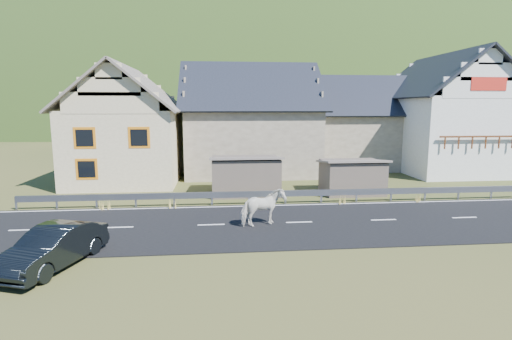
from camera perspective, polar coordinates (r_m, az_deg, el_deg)
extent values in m
plane|color=#2F3D18|center=(18.49, 6.18, -7.55)|extent=(160.00, 160.00, 0.00)
cube|color=black|center=(18.48, 6.18, -7.49)|extent=(60.00, 7.00, 0.04)
cube|color=silver|center=(18.48, 6.18, -7.42)|extent=(60.00, 6.60, 0.01)
cube|color=#93969B|center=(21.84, 4.24, -3.36)|extent=(28.00, 0.08, 0.34)
cube|color=#93969B|center=(23.94, -31.06, -4.12)|extent=(0.10, 0.06, 0.70)
cube|color=#93969B|center=(23.15, -26.58, -4.18)|extent=(0.10, 0.06, 0.70)
cube|color=#93969B|center=(22.51, -21.81, -4.22)|extent=(0.10, 0.06, 0.70)
cube|color=#93969B|center=(22.03, -16.80, -4.23)|extent=(0.10, 0.06, 0.70)
cube|color=#93969B|center=(21.73, -11.61, -4.21)|extent=(0.10, 0.06, 0.70)
cube|color=#93969B|center=(21.61, -6.31, -4.15)|extent=(0.10, 0.06, 0.70)
cube|color=#93969B|center=(21.67, -1.00, -4.06)|extent=(0.10, 0.06, 0.70)
cube|color=#93969B|center=(21.91, 4.23, -3.93)|extent=(0.10, 0.06, 0.70)
cube|color=#93969B|center=(22.34, 9.30, -3.78)|extent=(0.10, 0.06, 0.70)
cube|color=#93969B|center=(22.93, 14.15, -3.61)|extent=(0.10, 0.06, 0.70)
cube|color=#93969B|center=(23.67, 18.72, -3.42)|extent=(0.10, 0.06, 0.70)
cube|color=#93969B|center=(24.56, 22.98, -3.22)|extent=(0.10, 0.06, 0.70)
cube|color=#93969B|center=(25.57, 26.93, -3.03)|extent=(0.10, 0.06, 0.70)
cube|color=#93969B|center=(26.69, 30.56, -2.83)|extent=(0.10, 0.06, 0.70)
cube|color=#6D5D51|center=(24.26, -1.54, -0.84)|extent=(4.30, 3.30, 2.40)
cube|color=#6D5D51|center=(25.09, 13.52, -0.98)|extent=(3.80, 2.90, 2.20)
cube|color=beige|center=(30.14, -17.71, 3.37)|extent=(7.00, 9.00, 5.00)
cube|color=orange|center=(26.13, -23.29, 4.23)|extent=(1.30, 0.12, 1.30)
cube|color=orange|center=(25.35, -16.36, 4.47)|extent=(1.30, 0.12, 1.30)
cube|color=orange|center=(26.34, -23.03, 0.11)|extent=(1.30, 0.12, 1.30)
cube|color=tan|center=(31.96, -21.07, 10.79)|extent=(0.70, 0.70, 2.40)
cube|color=tan|center=(32.56, -0.85, 4.19)|extent=(10.00, 9.00, 5.00)
cube|color=tan|center=(36.72, 14.67, 4.14)|extent=(9.00, 8.00, 4.60)
cube|color=silver|center=(36.55, 25.25, 4.65)|extent=(8.00, 10.00, 6.00)
cube|color=red|center=(32.30, 30.32, 10.57)|extent=(2.60, 0.06, 0.90)
cube|color=brown|center=(32.15, 30.03, 4.16)|extent=(6.80, 0.12, 0.12)
ellipsoid|color=#19350D|center=(199.14, -3.05, 1.78)|extent=(440.00, 280.00, 260.00)
ellipsoid|color=black|center=(137.29, -27.86, 8.35)|extent=(76.00, 50.00, 28.00)
imported|color=silver|center=(17.68, 0.98, -5.38)|extent=(1.52, 2.14, 1.65)
imported|color=black|center=(15.01, -26.94, -9.77)|extent=(2.69, 4.36, 1.36)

